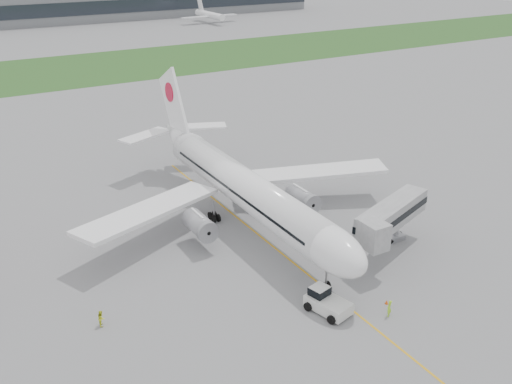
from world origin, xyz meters
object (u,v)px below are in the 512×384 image
airliner (241,184)px  jet_bridge (389,217)px  pushback_tug (326,301)px  ground_crew_near (389,308)px

airliner → jet_bridge: airliner is taller
pushback_tug → ground_crew_near: (5.14, -4.24, -0.19)m
airliner → ground_crew_near: airliner is taller
pushback_tug → jet_bridge: size_ratio=0.38×
airliner → ground_crew_near: bearing=-84.4°
pushback_tug → jet_bridge: (14.04, 6.00, 3.87)m
airliner → pushback_tug: 23.68m
airliner → ground_crew_near: 27.89m
jet_bridge → ground_crew_near: size_ratio=7.45×
pushback_tug → jet_bridge: 15.75m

